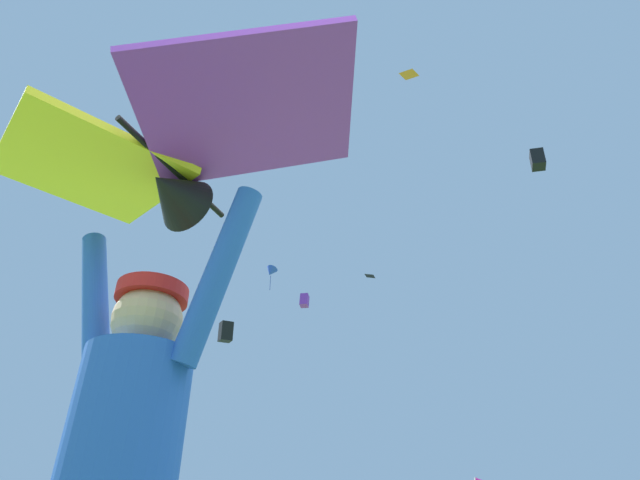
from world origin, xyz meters
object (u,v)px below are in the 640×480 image
at_px(distant_kite_purple_low_right, 304,301).
at_px(distant_kite_black_high_right, 370,276).
at_px(distant_kite_blue_mid_left, 271,272).
at_px(distant_kite_orange_high_left, 409,74).
at_px(distant_kite_black_far_center, 538,160).
at_px(distant_kite_black_mid_right, 226,332).
at_px(held_stunt_kite, 166,156).

xyz_separation_m(distant_kite_purple_low_right, distant_kite_black_high_right, (2.63, 7.36, 5.14)).
bearing_deg(distant_kite_blue_mid_left, distant_kite_purple_low_right, -14.58).
height_order(distant_kite_orange_high_left, distant_kite_purple_low_right, distant_kite_orange_high_left).
distance_m(distant_kite_black_far_center, distant_kite_black_mid_right, 20.04).
bearing_deg(distant_kite_black_high_right, distant_kite_orange_high_left, -71.70).
xyz_separation_m(distant_kite_orange_high_left, distant_kite_blue_mid_left, (-10.19, 8.83, -4.74)).
xyz_separation_m(distant_kite_black_mid_right, distant_kite_black_high_right, (5.71, 10.68, 8.04)).
relative_size(held_stunt_kite, distant_kite_black_far_center, 1.36).
bearing_deg(held_stunt_kite, distant_kite_black_high_right, 98.29).
bearing_deg(held_stunt_kite, distant_kite_black_far_center, 74.32).
relative_size(distant_kite_purple_low_right, distant_kite_black_high_right, 0.81).
bearing_deg(distant_kite_orange_high_left, held_stunt_kite, -91.73).
xyz_separation_m(held_stunt_kite, distant_kite_black_high_right, (-4.65, 31.92, 17.12)).
xyz_separation_m(held_stunt_kite, distant_kite_orange_high_left, (0.49, 16.36, 19.30)).
bearing_deg(distant_kite_black_high_right, distant_kite_black_far_center, -33.74).
xyz_separation_m(distant_kite_blue_mid_left, distant_kite_black_high_right, (5.04, 6.73, 2.55)).
bearing_deg(distant_kite_blue_mid_left, distant_kite_orange_high_left, -40.92).
relative_size(distant_kite_blue_mid_left, distant_kite_black_high_right, 1.74).
distance_m(distant_kite_orange_high_left, distant_kite_purple_low_right, 13.47).
distance_m(distant_kite_purple_low_right, distant_kite_blue_mid_left, 3.60).
distance_m(held_stunt_kite, distant_kite_blue_mid_left, 30.67).
distance_m(distant_kite_black_mid_right, distant_kite_black_high_right, 14.53).
xyz_separation_m(distant_kite_black_mid_right, distant_kite_blue_mid_left, (0.66, 3.95, 5.49)).
relative_size(distant_kite_black_far_center, distant_kite_orange_high_left, 1.29).
xyz_separation_m(distant_kite_black_far_center, distant_kite_orange_high_left, (-6.32, -7.91, 0.34)).
distance_m(distant_kite_black_far_center, distant_kite_orange_high_left, 10.13).
xyz_separation_m(distant_kite_black_far_center, distant_kite_black_mid_right, (-17.17, -3.02, -9.89)).
height_order(distant_kite_black_far_center, distant_kite_black_mid_right, distant_kite_black_far_center).
distance_m(distant_kite_black_mid_right, distant_kite_purple_low_right, 5.38).
bearing_deg(distant_kite_purple_low_right, distant_kite_black_high_right, 70.35).
relative_size(held_stunt_kite, distant_kite_black_high_right, 1.79).
height_order(distant_kite_orange_high_left, distant_kite_black_high_right, distant_kite_orange_high_left).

